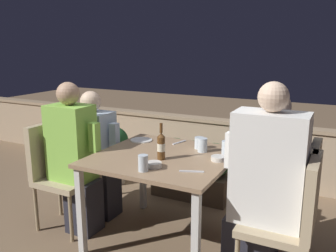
# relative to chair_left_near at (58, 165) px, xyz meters

# --- Properties ---
(ground_plane) EXTENTS (16.00, 16.00, 0.00)m
(ground_plane) POSITION_rel_chair_left_near_xyz_m (0.98, 0.15, -0.55)
(ground_plane) COLOR #7A6047
(parapet_wall) EXTENTS (9.00, 0.18, 0.72)m
(parapet_wall) POSITION_rel_chair_left_near_xyz_m (0.98, 1.77, -0.19)
(parapet_wall) COLOR tan
(parapet_wall) RESTS_ON ground_plane
(dining_table) EXTENTS (1.04, 1.01, 0.75)m
(dining_table) POSITION_rel_chair_left_near_xyz_m (0.98, 0.15, 0.11)
(dining_table) COLOR #937556
(dining_table) RESTS_ON ground_plane
(planter_hedge) EXTENTS (0.82, 0.47, 0.61)m
(planter_hedge) POSITION_rel_chair_left_near_xyz_m (0.83, 1.09, -0.21)
(planter_hedge) COLOR brown
(planter_hedge) RESTS_ON ground_plane
(chair_left_near) EXTENTS (0.45, 0.45, 0.93)m
(chair_left_near) POSITION_rel_chair_left_near_xyz_m (0.00, 0.00, 0.00)
(chair_left_near) COLOR tan
(chair_left_near) RESTS_ON ground_plane
(person_green_blouse) EXTENTS (0.47, 0.26, 1.30)m
(person_green_blouse) POSITION_rel_chair_left_near_xyz_m (0.20, -0.00, 0.10)
(person_green_blouse) COLOR #282833
(person_green_blouse) RESTS_ON ground_plane
(chair_left_far) EXTENTS (0.45, 0.45, 0.93)m
(chair_left_far) POSITION_rel_chair_left_near_xyz_m (-0.03, 0.32, 0.00)
(chair_left_far) COLOR tan
(chair_left_far) RESTS_ON ground_plane
(person_blue_shirt) EXTENTS (0.47, 0.26, 1.19)m
(person_blue_shirt) POSITION_rel_chair_left_near_xyz_m (0.18, 0.32, 0.04)
(person_blue_shirt) COLOR #282833
(person_blue_shirt) RESTS_ON ground_plane
(chair_right_near) EXTENTS (0.45, 0.45, 0.93)m
(chair_right_near) POSITION_rel_chair_left_near_xyz_m (1.99, -0.01, 0.00)
(chair_right_near) COLOR tan
(chair_right_near) RESTS_ON ground_plane
(person_white_polo) EXTENTS (0.51, 0.26, 1.38)m
(person_white_polo) POSITION_rel_chair_left_near_xyz_m (1.78, -0.01, 0.14)
(person_white_polo) COLOR #282833
(person_white_polo) RESTS_ON ground_plane
(chair_right_far) EXTENTS (0.45, 0.45, 0.93)m
(chair_right_far) POSITION_rel_chair_left_near_xyz_m (1.96, 0.32, 0.00)
(chair_right_far) COLOR tan
(chair_right_far) RESTS_ON ground_plane
(person_navy_jumper) EXTENTS (0.52, 0.26, 1.27)m
(person_navy_jumper) POSITION_rel_chair_left_near_xyz_m (1.75, 0.32, 0.08)
(person_navy_jumper) COLOR #282833
(person_navy_jumper) RESTS_ON ground_plane
(beer_bottle) EXTENTS (0.06, 0.06, 0.28)m
(beer_bottle) POSITION_rel_chair_left_near_xyz_m (1.00, 0.06, 0.30)
(beer_bottle) COLOR brown
(beer_bottle) RESTS_ON dining_table
(plate_0) EXTENTS (0.20, 0.20, 0.01)m
(plate_0) POSITION_rel_chair_left_near_xyz_m (0.60, 0.44, 0.20)
(plate_0) COLOR white
(plate_0) RESTS_ON dining_table
(bowl_0) EXTENTS (0.11, 0.11, 0.04)m
(bowl_0) POSITION_rel_chair_left_near_xyz_m (1.04, -0.12, 0.21)
(bowl_0) COLOR beige
(bowl_0) RESTS_ON dining_table
(bowl_1) EXTENTS (0.11, 0.11, 0.03)m
(bowl_1) POSITION_rel_chair_left_near_xyz_m (1.40, 0.22, 0.21)
(bowl_1) COLOR beige
(bowl_1) RESTS_ON dining_table
(glass_cup_0) EXTENTS (0.08, 0.08, 0.11)m
(glass_cup_0) POSITION_rel_chair_left_near_xyz_m (1.21, 0.38, 0.25)
(glass_cup_0) COLOR silver
(glass_cup_0) RESTS_ON dining_table
(glass_cup_1) EXTENTS (0.08, 0.08, 0.10)m
(glass_cup_1) POSITION_rel_chair_left_near_xyz_m (1.15, 0.45, 0.24)
(glass_cup_1) COLOR silver
(glass_cup_1) RESTS_ON dining_table
(glass_cup_2) EXTENTS (0.08, 0.08, 0.12)m
(glass_cup_2) POSITION_rel_chair_left_near_xyz_m (1.41, 0.37, 0.25)
(glass_cup_2) COLOR silver
(glass_cup_2) RESTS_ON dining_table
(glass_cup_3) EXTENTS (0.07, 0.07, 0.11)m
(glass_cup_3) POSITION_rel_chair_left_near_xyz_m (1.01, -0.23, 0.25)
(glass_cup_3) COLOR silver
(glass_cup_3) RESTS_ON dining_table
(fork_0) EXTENTS (0.17, 0.08, 0.01)m
(fork_0) POSITION_rel_chair_left_near_xyz_m (1.32, -0.09, 0.20)
(fork_0) COLOR silver
(fork_0) RESTS_ON dining_table
(fork_1) EXTENTS (0.07, 0.17, 0.01)m
(fork_1) POSITION_rel_chair_left_near_xyz_m (0.93, 0.53, 0.20)
(fork_1) COLOR silver
(fork_1) RESTS_ON dining_table
(potted_plant) EXTENTS (0.35, 0.35, 0.68)m
(potted_plant) POSITION_rel_chair_left_near_xyz_m (-0.14, 1.02, -0.14)
(potted_plant) COLOR #B2A899
(potted_plant) RESTS_ON ground_plane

